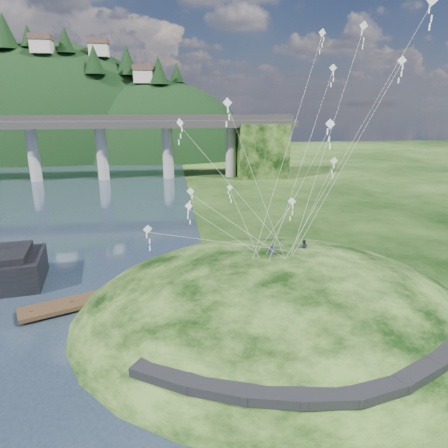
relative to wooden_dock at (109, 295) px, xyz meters
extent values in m
plane|color=black|center=(6.79, -6.20, -0.48)|extent=(320.00, 320.00, 0.00)
ellipsoid|color=black|center=(14.79, -4.20, -1.98)|extent=(36.00, 32.00, 13.00)
cube|color=black|center=(5.29, -14.20, 1.54)|extent=(4.32, 3.62, 0.71)
cube|color=black|center=(8.29, -15.85, 1.61)|extent=(4.10, 2.97, 0.61)
cube|color=black|center=(11.29, -16.85, 1.60)|extent=(3.85, 2.37, 0.62)
cube|color=black|center=(14.29, -17.30, 1.56)|extent=(3.62, 1.83, 0.66)
cube|color=black|center=(17.29, -17.10, 1.56)|extent=(3.82, 2.27, 0.68)
cube|color=black|center=(20.29, -16.15, 1.66)|extent=(4.11, 2.97, 0.71)
cube|color=black|center=(23.29, -14.60, 1.68)|extent=(4.26, 3.43, 0.66)
cylinder|color=gray|center=(-25.21, 63.80, 6.02)|extent=(2.60, 2.60, 13.00)
cylinder|color=gray|center=(-9.71, 63.80, 6.02)|extent=(2.60, 2.60, 13.00)
cylinder|color=gray|center=(5.79, 63.80, 6.02)|extent=(2.60, 2.60, 13.00)
cylinder|color=gray|center=(21.29, 63.80, 6.02)|extent=(2.60, 2.60, 13.00)
cube|color=black|center=(28.79, 63.80, 6.02)|extent=(12.00, 11.00, 13.00)
ellipsoid|color=black|center=(-33.21, 119.80, -6.48)|extent=(96.00, 68.00, 88.00)
ellipsoid|color=black|center=(1.79, 111.80, -10.48)|extent=(76.00, 56.00, 72.00)
cone|color=black|center=(-43.09, 108.43, 38.75)|extent=(8.01, 8.01, 10.54)
cone|color=black|center=(-36.08, 107.87, 37.40)|extent=(4.97, 4.97, 6.54)
cone|color=black|center=(-24.62, 105.85, 36.19)|extent=(5.83, 5.83, 7.67)
cone|color=black|center=(-15.66, 100.89, 30.10)|extent=(6.47, 6.47, 8.51)
cone|color=black|center=(-6.43, 107.79, 30.75)|extent=(7.13, 7.13, 9.38)
cone|color=black|center=(3.67, 102.84, 27.39)|extent=(6.56, 6.56, 8.63)
cone|color=black|center=(9.56, 108.43, 27.20)|extent=(4.88, 4.88, 6.42)
cube|color=beige|center=(-31.21, 103.80, 33.80)|extent=(6.00, 5.00, 4.00)
cube|color=brown|center=(-31.21, 103.80, 36.50)|extent=(6.40, 5.40, 1.60)
cube|color=beige|center=(-15.21, 109.80, 33.70)|extent=(6.00, 5.00, 4.00)
cube|color=brown|center=(-15.21, 109.80, 36.40)|extent=(6.40, 5.40, 1.60)
cube|color=beige|center=(-1.21, 103.80, 25.40)|extent=(6.00, 5.00, 4.00)
cube|color=brown|center=(-1.21, 103.80, 28.10)|extent=(6.40, 5.40, 1.60)
cube|color=#332214|center=(0.00, 0.00, 0.01)|extent=(15.07, 8.22, 0.38)
cylinder|color=#332214|center=(-6.06, -2.57, -0.26)|extent=(0.33, 0.33, 1.10)
cylinder|color=#332214|center=(-3.03, -1.29, -0.26)|extent=(0.33, 0.33, 1.10)
cylinder|color=#332214|center=(0.00, 0.00, -0.26)|extent=(0.33, 0.33, 1.10)
cylinder|color=#332214|center=(3.03, 1.29, -0.26)|extent=(0.33, 0.33, 1.10)
cylinder|color=#332214|center=(6.06, 2.57, -0.26)|extent=(0.33, 0.33, 1.10)
imported|color=#292C36|center=(14.59, -3.20, 5.49)|extent=(0.86, 0.78, 1.97)
imported|color=#292C36|center=(18.01, -1.46, 5.12)|extent=(0.91, 0.78, 1.62)
cube|color=white|center=(17.45, -6.97, 15.67)|extent=(0.52, 0.58, 0.73)
cube|color=white|center=(17.45, -6.97, 15.14)|extent=(0.09, 0.07, 0.43)
cube|color=white|center=(17.45, -6.97, 14.62)|extent=(0.09, 0.07, 0.43)
cube|color=white|center=(17.45, -6.97, 14.09)|extent=(0.09, 0.07, 0.43)
cube|color=white|center=(3.99, -1.63, 6.75)|extent=(0.76, 0.36, 0.80)
cube|color=white|center=(3.99, -1.63, 6.17)|extent=(0.10, 0.08, 0.47)
cube|color=white|center=(3.99, -1.63, 5.60)|extent=(0.10, 0.08, 0.47)
cube|color=white|center=(3.99, -1.63, 5.03)|extent=(0.10, 0.08, 0.47)
cube|color=white|center=(24.78, -2.75, 20.35)|extent=(0.66, 0.34, 0.70)
cube|color=white|center=(24.78, -2.75, 19.85)|extent=(0.09, 0.04, 0.41)
cube|color=white|center=(24.78, -2.75, 19.34)|extent=(0.09, 0.04, 0.41)
cube|color=white|center=(24.78, -2.75, 18.84)|extent=(0.09, 0.04, 0.41)
cube|color=white|center=(22.50, 3.66, 11.55)|extent=(0.77, 0.24, 0.76)
cube|color=white|center=(22.50, 3.66, 11.00)|extent=(0.10, 0.03, 0.45)
cube|color=white|center=(22.50, 3.66, 10.45)|extent=(0.10, 0.03, 0.45)
cube|color=white|center=(22.50, 3.66, 9.90)|extent=(0.10, 0.03, 0.45)
cube|color=white|center=(7.85, 5.23, 6.96)|extent=(0.81, 0.29, 0.83)
cube|color=white|center=(7.85, 5.23, 6.37)|extent=(0.11, 0.04, 0.48)
cube|color=white|center=(7.85, 5.23, 5.78)|extent=(0.11, 0.04, 0.48)
cube|color=white|center=(7.85, 5.23, 5.19)|extent=(0.11, 0.04, 0.48)
cube|color=white|center=(18.88, -0.41, 22.61)|extent=(0.66, 0.20, 0.66)
cube|color=white|center=(18.88, -0.41, 22.14)|extent=(0.08, 0.05, 0.39)
cube|color=white|center=(18.88, -0.41, 21.66)|extent=(0.08, 0.05, 0.39)
cube|color=white|center=(18.88, -0.41, 21.19)|extent=(0.08, 0.05, 0.39)
cube|color=white|center=(7.06, -0.12, 15.51)|extent=(0.55, 0.56, 0.73)
cube|color=white|center=(7.06, -0.12, 14.98)|extent=(0.09, 0.07, 0.44)
cube|color=white|center=(7.06, -0.12, 14.44)|extent=(0.09, 0.07, 0.44)
cube|color=white|center=(7.06, -0.12, 13.91)|extent=(0.09, 0.07, 0.44)
cube|color=white|center=(22.12, -9.85, 23.01)|extent=(0.70, 0.18, 0.70)
cube|color=white|center=(22.12, -9.85, 22.51)|extent=(0.09, 0.02, 0.41)
cube|color=white|center=(22.12, -9.85, 22.02)|extent=(0.09, 0.02, 0.41)
cube|color=white|center=(22.12, -9.85, 21.52)|extent=(0.09, 0.02, 0.41)
cube|color=white|center=(21.57, 3.40, 20.26)|extent=(0.64, 0.38, 0.69)
cube|color=white|center=(21.57, 3.40, 19.76)|extent=(0.09, 0.04, 0.41)
cube|color=white|center=(21.57, 3.40, 19.26)|extent=(0.09, 0.04, 0.41)
cube|color=white|center=(21.57, 3.40, 18.75)|extent=(0.09, 0.04, 0.41)
cube|color=white|center=(17.32, 0.45, 8.29)|extent=(0.72, 0.35, 0.76)
cube|color=white|center=(17.32, 0.45, 7.74)|extent=(0.10, 0.04, 0.45)
cube|color=white|center=(17.32, 0.45, 7.20)|extent=(0.10, 0.04, 0.45)
cube|color=white|center=(17.32, 0.45, 6.65)|extent=(0.10, 0.04, 0.45)
cube|color=white|center=(11.94, 3.91, 9.06)|extent=(0.65, 0.24, 0.65)
cube|color=white|center=(11.94, 3.91, 8.58)|extent=(0.09, 0.02, 0.39)
cube|color=white|center=(11.94, 3.91, 8.11)|extent=(0.09, 0.02, 0.39)
cube|color=white|center=(11.94, 3.91, 7.64)|extent=(0.09, 0.02, 0.39)
cube|color=white|center=(7.85, 0.76, 9.45)|extent=(0.71, 0.21, 0.71)
cube|color=white|center=(7.85, 0.76, 8.94)|extent=(0.09, 0.02, 0.42)
cube|color=white|center=(7.85, 0.76, 8.43)|extent=(0.09, 0.02, 0.42)
cube|color=white|center=(7.85, 0.76, 7.92)|extent=(0.09, 0.02, 0.42)
cube|color=white|center=(22.31, -0.62, 23.17)|extent=(0.75, 0.25, 0.73)
cube|color=white|center=(22.31, -0.62, 22.64)|extent=(0.10, 0.06, 0.43)
cube|color=white|center=(22.31, -0.62, 22.11)|extent=(0.10, 0.06, 0.43)
cube|color=white|center=(22.31, -0.62, 21.58)|extent=(0.10, 0.06, 0.43)
cube|color=white|center=(10.41, -4.78, 17.12)|extent=(0.63, 0.39, 0.70)
cube|color=white|center=(10.41, -4.78, 16.61)|extent=(0.09, 0.05, 0.41)
cube|color=white|center=(10.41, -4.78, 16.11)|extent=(0.09, 0.05, 0.41)
cube|color=white|center=(10.41, -4.78, 15.60)|extent=(0.09, 0.05, 0.41)
camera|label=1|loc=(6.06, -34.73, 17.01)|focal=32.00mm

